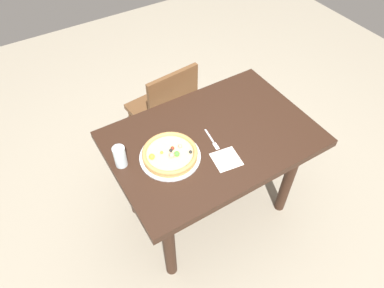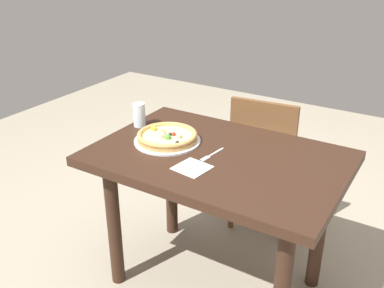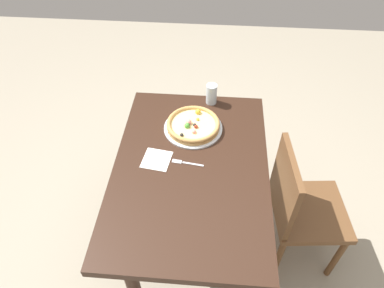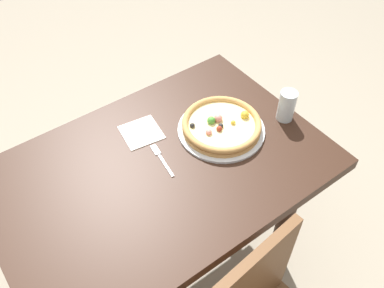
# 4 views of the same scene
# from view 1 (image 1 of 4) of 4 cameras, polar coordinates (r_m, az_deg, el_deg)

# --- Properties ---
(ground_plane) EXTENTS (6.00, 6.00, 0.00)m
(ground_plane) POSITION_cam_1_polar(r_m,az_deg,el_deg) (2.59, 2.64, -10.38)
(ground_plane) COLOR #9E937F
(dining_table) EXTENTS (1.16, 0.79, 0.76)m
(dining_table) POSITION_cam_1_polar(r_m,az_deg,el_deg) (2.07, 3.26, -1.00)
(dining_table) COLOR #331E14
(dining_table) RESTS_ON ground
(chair_near) EXTENTS (0.44, 0.44, 0.88)m
(chair_near) POSITION_cam_1_polar(r_m,az_deg,el_deg) (2.55, -4.37, 5.50)
(chair_near) COLOR brown
(chair_near) RESTS_ON ground
(plate) EXTENTS (0.33, 0.33, 0.01)m
(plate) POSITION_cam_1_polar(r_m,az_deg,el_deg) (1.87, -3.60, -2.06)
(plate) COLOR silver
(plate) RESTS_ON dining_table
(pizza) EXTENTS (0.30, 0.30, 0.05)m
(pizza) POSITION_cam_1_polar(r_m,az_deg,el_deg) (1.85, -3.64, -1.57)
(pizza) COLOR tan
(pizza) RESTS_ON plate
(fork) EXTENTS (0.04, 0.17, 0.00)m
(fork) POSITION_cam_1_polar(r_m,az_deg,el_deg) (1.95, 3.39, 0.50)
(fork) COLOR silver
(fork) RESTS_ON dining_table
(drinking_glass) EXTENTS (0.06, 0.06, 0.13)m
(drinking_glass) POSITION_cam_1_polar(r_m,az_deg,el_deg) (1.83, -11.69, -2.02)
(drinking_glass) COLOR silver
(drinking_glass) RESTS_ON dining_table
(napkin) EXTENTS (0.16, 0.16, 0.00)m
(napkin) POSITION_cam_1_polar(r_m,az_deg,el_deg) (1.87, 5.63, -2.50)
(napkin) COLOR white
(napkin) RESTS_ON dining_table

